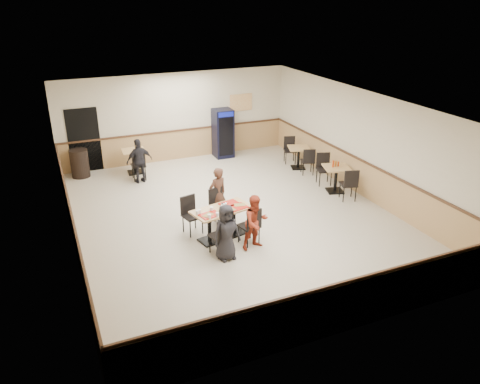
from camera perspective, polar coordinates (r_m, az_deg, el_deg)
name	(u,v)px	position (r m, az deg, el deg)	size (l,w,h in m)	color
ground	(232,216)	(12.41, -0.93, -2.92)	(10.00, 10.00, 0.00)	beige
room_shell	(253,157)	(15.00, 1.60, 4.24)	(10.00, 10.00, 10.00)	silver
main_table	(222,219)	(11.15, -2.23, -3.25)	(1.53, 1.00, 0.76)	black
main_chairs	(220,220)	(11.14, -2.45, -3.43)	(1.58, 1.89, 0.96)	black
diner_woman_left	(226,233)	(10.23, -1.67, -4.96)	(0.63, 0.41, 1.29)	black
diner_woman_right	(256,222)	(10.65, 1.92, -3.70)	(0.64, 0.50, 1.31)	maroon
diner_man_opposite	(218,194)	(11.94, -2.74, -0.27)	(0.52, 0.34, 1.43)	#4F2F22
lone_diner	(139,161)	(14.65, -12.16, 3.72)	(0.82, 0.34, 1.39)	black
tabletop_clutter	(222,209)	(10.97, -2.19, -2.11)	(1.29, 0.82, 0.12)	#B9170C
side_table_near	(336,175)	(13.98, 11.63, 2.01)	(0.90, 0.90, 0.77)	black
side_table_near_chair_south	(348,183)	(13.53, 13.08, 1.02)	(0.45, 0.45, 0.98)	black
side_table_near_chair_north	(324,169)	(14.46, 10.25, 2.75)	(0.45, 0.45, 0.98)	black
side_table_far	(299,154)	(15.69, 7.16, 4.57)	(0.86, 0.86, 0.72)	black
side_table_far_chair_south	(308,160)	(15.23, 8.24, 3.83)	(0.42, 0.42, 0.92)	black
side_table_far_chair_north	(290,150)	(16.18, 6.13, 5.11)	(0.42, 0.42, 0.92)	black
condiment_caddy	(335,164)	(13.88, 11.52, 3.40)	(0.23, 0.06, 0.20)	#B5370C
back_table	(134,158)	(15.53, -12.78, 4.09)	(0.76, 0.76, 0.77)	black
back_table_chair_lone	(138,165)	(14.96, -12.30, 3.29)	(0.45, 0.45, 0.98)	black
pepsi_cooler	(223,133)	(16.62, -2.08, 7.17)	(0.66, 0.67, 1.71)	black
trash_bin	(80,163)	(15.70, -18.96, 3.33)	(0.57, 0.57, 0.90)	black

